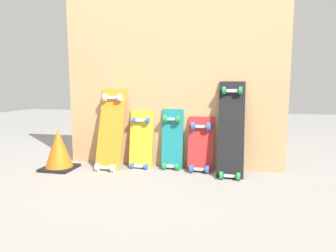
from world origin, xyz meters
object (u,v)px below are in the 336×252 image
skateboard_red (200,148)px  skateboard_orange (110,132)px  skateboard_black (231,133)px  skateboard_yellow (141,143)px  traffic_cone (59,150)px  skateboard_teal (172,142)px

skateboard_red → skateboard_orange: bearing=-175.5°
skateboard_red → skateboard_black: skateboard_black is taller
skateboard_red → skateboard_black: size_ratio=0.63×
skateboard_yellow → skateboard_red: size_ratio=1.09×
skateboard_orange → traffic_cone: (-0.43, -0.16, -0.15)m
skateboard_orange → skateboard_red: (0.82, 0.06, -0.12)m
skateboard_black → traffic_cone: size_ratio=2.33×
skateboard_orange → skateboard_black: 1.08m
skateboard_orange → skateboard_red: bearing=4.5°
skateboard_teal → skateboard_orange: bearing=-170.6°
skateboard_yellow → skateboard_black: skateboard_black is taller
skateboard_orange → skateboard_yellow: size_ratio=1.33×
skateboard_teal → skateboard_red: (0.26, -0.03, -0.03)m
skateboard_orange → traffic_cone: 0.48m
skateboard_black → traffic_cone: bearing=-174.2°
skateboard_black → skateboard_yellow: bearing=174.6°
skateboard_yellow → traffic_cone: size_ratio=1.61×
skateboard_orange → skateboard_black: (1.08, -0.00, 0.03)m
skateboard_yellow → traffic_cone: 0.74m
skateboard_orange → skateboard_yellow: skateboard_orange is taller
skateboard_yellow → skateboard_red: bearing=-1.2°
traffic_cone → skateboard_black: bearing=5.8°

